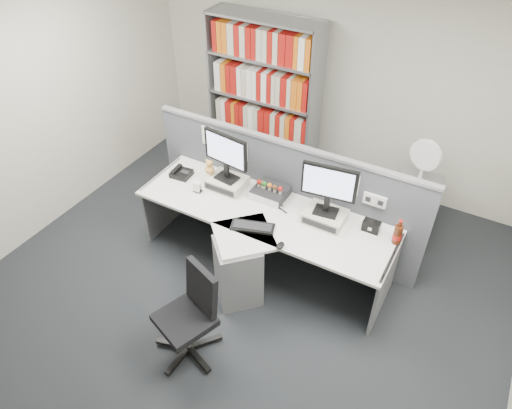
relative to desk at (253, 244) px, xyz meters
The scene contains 21 objects.
ground 0.75m from the desk, 90.00° to the right, with size 5.50×5.50×0.00m, color #24272B.
room_shell 1.46m from the desk, 90.00° to the right, with size 5.04×5.54×2.72m.
partition 0.68m from the desk, 89.59° to the left, with size 3.00×0.08×1.27m.
desk is the anchor object (origin of this frame).
monitor_riser_left 0.72m from the desk, 144.23° to the left, with size 0.38×0.31×0.10m.
monitor_riser_right 0.75m from the desk, 33.81° to the left, with size 0.38×0.31×0.10m.
monitor_left 0.94m from the desk, 144.09° to the left, with size 0.51×0.19×0.52m.
monitor_right 0.96m from the desk, 33.94° to the left, with size 0.51×0.19×0.52m.
desktop_pc 0.55m from the desk, 97.64° to the left, with size 0.34×0.30×0.09m.
figurines 0.60m from the desk, 99.65° to the left, with size 0.29×0.05×0.09m.
keyboard 0.28m from the desk, 65.68° to the right, with size 0.44×0.28×0.03m.
mouse 0.49m from the desk, 22.48° to the right, with size 0.06×0.10×0.04m, color black.
desk_phone 1.15m from the desk, 164.12° to the left, with size 0.22×0.20×0.09m.
desk_calendar 0.83m from the desk, 167.95° to the left, with size 0.09×0.07×0.11m.
plush_toy 0.93m from the desk, 153.15° to the left, with size 0.10×0.10×0.17m.
speaker 1.15m from the desk, 24.71° to the left, with size 0.16×0.09×0.11m, color black.
cola_bottle 1.37m from the desk, 18.41° to the left, with size 0.08×0.08×0.26m.
shelving_unit 2.12m from the desk, 115.96° to the left, with size 1.41×0.40×2.00m.
filing_cabinet 1.85m from the desk, 49.39° to the left, with size 0.45×0.61×0.70m.
desk_fan 1.94m from the desk, 49.39° to the left, with size 0.33×0.20×0.56m.
office_chair 0.99m from the desk, 91.94° to the right, with size 0.60×0.60×0.90m.
Camera 1 is at (1.67, -2.31, 3.69)m, focal length 33.12 mm.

